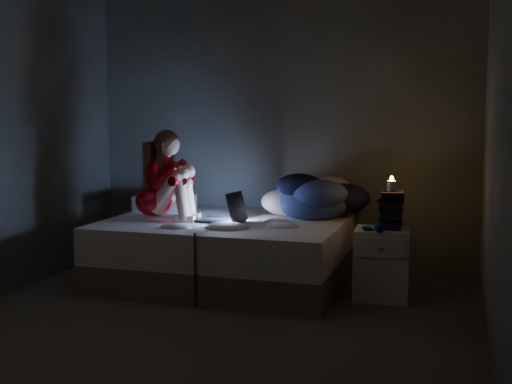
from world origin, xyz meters
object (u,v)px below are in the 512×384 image
at_px(bed, 225,252).
at_px(nightstand, 381,264).
at_px(woman, 154,175).
at_px(phone, 367,229).
at_px(candle, 392,184).
at_px(laptop, 219,206).

distance_m(bed, nightstand, 1.32).
distance_m(woman, phone, 1.83).
bearing_deg(phone, nightstand, 9.45).
distance_m(candle, phone, 0.39).
relative_size(bed, nightstand, 3.59).
relative_size(candle, phone, 0.57).
distance_m(bed, phone, 1.25).
relative_size(laptop, nightstand, 0.69).
bearing_deg(laptop, candle, 11.00).
bearing_deg(laptop, woman, -166.94).
bearing_deg(phone, woman, 165.42).
height_order(nightstand, phone, phone).
bearing_deg(bed, candle, -1.56).
xyz_separation_m(woman, laptop, (0.57, 0.04, -0.25)).
distance_m(bed, woman, 0.88).
height_order(woman, phone, woman).
relative_size(nightstand, phone, 3.90).
height_order(laptop, nightstand, laptop).
bearing_deg(bed, nightstand, -3.34).
height_order(woman, candle, woman).
xyz_separation_m(nightstand, candle, (0.06, 0.04, 0.62)).
relative_size(laptop, candle, 4.73).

